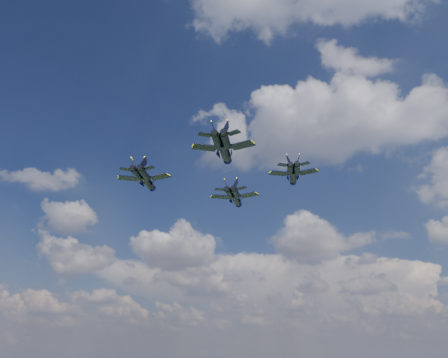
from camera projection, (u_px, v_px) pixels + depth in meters
The scene contains 4 objects.
jet_lead at pixel (236, 199), 120.35m from camera, with size 13.00×17.32×4.08m.
jet_left at pixel (147, 181), 105.37m from camera, with size 12.44×16.88×3.98m.
jet_right at pixel (293, 176), 100.53m from camera, with size 10.70×14.47×3.41m.
jet_slot at pixel (225, 152), 87.38m from camera, with size 12.13×16.41×3.86m.
Camera 1 is at (41.02, -88.80, 17.66)m, focal length 35.00 mm.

